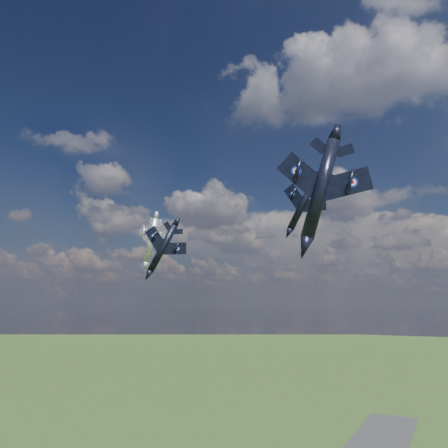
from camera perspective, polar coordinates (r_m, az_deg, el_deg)
The scene contains 4 objects.
jet_lead_navy at distance 86.57m, azimuth -8.00°, elevation -3.09°, with size 10.00×13.94×2.88m, color black, non-canonical shape.
jet_right_navy at distance 52.37m, azimuth 12.52°, elevation 4.56°, with size 11.87×16.55×3.42m, color black, non-canonical shape.
jet_high_navy at distance 91.38m, azimuth 10.18°, elevation 2.45°, with size 10.74×14.97×3.10m, color black, non-canonical shape.
jet_left_silver at distance 93.23m, azimuth -9.53°, elevation -2.10°, with size 9.21×12.84×2.66m, color #AEB1B9, non-canonical shape.
Camera 1 is at (42.31, -52.60, 67.79)m, focal length 35.00 mm.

